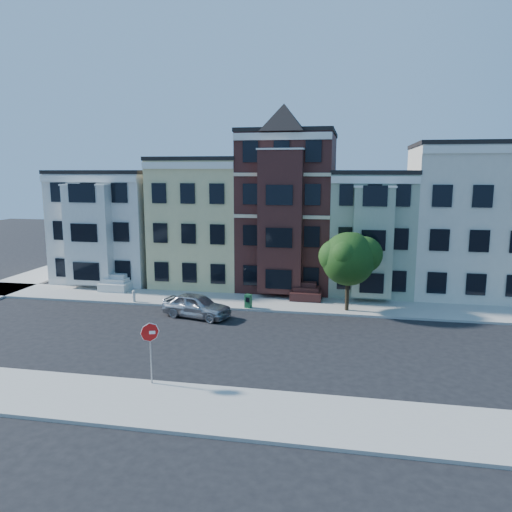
% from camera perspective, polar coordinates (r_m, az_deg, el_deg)
% --- Properties ---
extents(ground, '(120.00, 120.00, 0.00)m').
position_cam_1_polar(ground, '(27.66, -0.18, -9.88)').
color(ground, black).
extents(far_sidewalk, '(60.00, 4.00, 0.15)m').
position_cam_1_polar(far_sidewalk, '(35.17, 2.35, -5.44)').
color(far_sidewalk, '#9E9B93').
rests_on(far_sidewalk, ground).
extents(near_sidewalk, '(60.00, 4.00, 0.15)m').
position_cam_1_polar(near_sidewalk, '(20.47, -4.70, -17.09)').
color(near_sidewalk, '#9E9B93').
rests_on(near_sidewalk, ground).
extents(house_white, '(8.00, 9.00, 9.00)m').
position_cam_1_polar(house_white, '(45.04, -15.56, 3.31)').
color(house_white, silver).
rests_on(house_white, ground).
extents(house_yellow, '(7.00, 9.00, 10.00)m').
position_cam_1_polar(house_yellow, '(42.04, -5.75, 3.87)').
color(house_yellow, '#D3C586').
rests_on(house_yellow, ground).
extents(house_brown, '(7.00, 9.00, 12.00)m').
position_cam_1_polar(house_brown, '(40.50, 3.79, 5.09)').
color(house_brown, '#3C1A17').
rests_on(house_brown, ground).
extents(house_green, '(6.00, 9.00, 9.00)m').
position_cam_1_polar(house_green, '(40.37, 12.97, 2.71)').
color(house_green, '#91A087').
rests_on(house_green, ground).
extents(house_cream, '(8.00, 9.00, 11.00)m').
position_cam_1_polar(house_cream, '(41.12, 22.83, 3.72)').
color(house_cream, beige).
rests_on(house_cream, ground).
extents(street_tree, '(5.98, 5.98, 6.42)m').
position_cam_1_polar(street_tree, '(33.05, 10.49, -0.74)').
color(street_tree, '#224917').
rests_on(street_tree, far_sidewalk).
extents(parked_car, '(4.83, 2.89, 1.54)m').
position_cam_1_polar(parked_car, '(32.25, -6.81, -5.64)').
color(parked_car, '#A5A7AE').
rests_on(parked_car, ground).
extents(newspaper_box, '(0.50, 0.47, 0.92)m').
position_cam_1_polar(newspaper_box, '(33.70, -0.89, -5.17)').
color(newspaper_box, '#1C5A33').
rests_on(newspaper_box, far_sidewalk).
extents(fire_hydrant, '(0.30, 0.30, 0.65)m').
position_cam_1_polar(fire_hydrant, '(36.27, -13.77, -4.59)').
color(fire_hydrant, beige).
rests_on(fire_hydrant, far_sidewalk).
extents(stop_sign, '(0.84, 0.38, 3.08)m').
position_cam_1_polar(stop_sign, '(22.33, -11.95, -10.40)').
color(stop_sign, '#BE0D0C').
rests_on(stop_sign, near_sidewalk).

